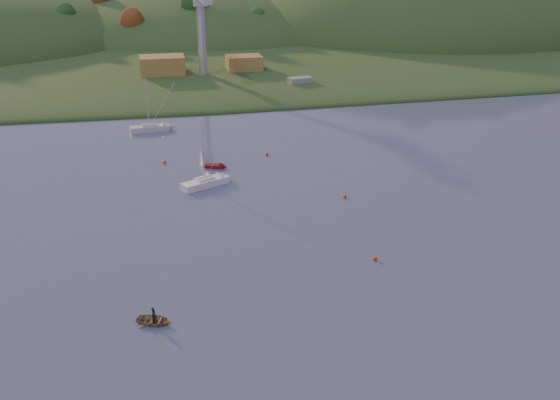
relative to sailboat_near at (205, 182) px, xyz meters
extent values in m
cube|color=#2A491D|center=(5.23, 180.76, -0.68)|extent=(620.00, 220.00, 1.50)
ellipsoid|color=#2A491D|center=(5.23, 115.76, -0.68)|extent=(640.00, 150.00, 7.00)
ellipsoid|color=#2A491D|center=(15.23, 160.76, -0.68)|extent=(140.00, 120.00, 36.00)
ellipsoid|color=#2A491D|center=(100.23, 145.76, -0.68)|extent=(150.00, 130.00, 60.00)
cube|color=slate|center=(10.23, 72.76, 0.52)|extent=(42.00, 16.00, 2.40)
cube|color=#A37F36|center=(-2.77, 73.76, 4.12)|extent=(11.00, 8.00, 4.80)
cube|color=#A37F36|center=(18.23, 74.76, 3.72)|extent=(9.00, 7.00, 4.00)
cylinder|color=#B7B7BC|center=(7.23, 70.76, 10.72)|extent=(2.20, 2.20, 18.00)
cube|color=white|center=(0.00, 0.00, -0.17)|extent=(7.53, 5.22, 1.01)
cube|color=white|center=(0.00, 0.00, 0.38)|extent=(3.19, 2.69, 0.64)
cylinder|color=silver|center=(0.00, 0.00, 4.90)|extent=(0.18, 0.18, 9.14)
cylinder|color=silver|center=(0.00, 0.00, 0.63)|extent=(2.67, 1.41, 0.12)
cylinder|color=white|center=(0.00, 0.00, 0.73)|extent=(2.45, 1.46, 0.36)
cube|color=silver|center=(-7.29, 31.62, -0.17)|extent=(7.53, 2.89, 1.01)
cube|color=silver|center=(-7.29, 31.62, 0.38)|extent=(2.90, 1.91, 0.64)
cylinder|color=silver|center=(-7.29, 31.62, 4.93)|extent=(0.18, 0.18, 9.20)
cylinder|color=silver|center=(-7.29, 31.62, 0.63)|extent=(2.94, 0.40, 0.12)
cylinder|color=silver|center=(-7.29, 31.62, 0.73)|extent=(2.60, 0.60, 0.36)
imported|color=#917C50|center=(-8.53, -35.15, -0.32)|extent=(4.10, 3.59, 0.71)
imported|color=black|center=(-8.53, -35.15, 0.09)|extent=(0.56, 0.66, 1.53)
cube|color=#580C0F|center=(2.23, 7.95, -0.41)|extent=(3.51, 2.49, 0.54)
cone|color=#580C0F|center=(3.72, 7.30, -0.41)|extent=(1.56, 1.65, 1.30)
cube|color=slate|center=(29.25, 58.76, 0.18)|extent=(13.99, 7.44, 1.71)
cube|color=#B7B7BC|center=(29.25, 58.76, 1.60)|extent=(6.17, 3.98, 2.28)
sphere|color=red|center=(16.55, -27.55, -0.43)|extent=(0.50, 0.50, 0.50)
sphere|color=red|center=(18.96, -8.82, -0.43)|extent=(0.50, 0.50, 0.50)
sphere|color=red|center=(-5.42, 11.90, -0.43)|extent=(0.50, 0.50, 0.50)
sphere|color=red|center=(11.86, 12.32, -0.43)|extent=(0.50, 0.50, 0.50)
camera|label=1|loc=(-7.59, -86.94, 33.01)|focal=40.00mm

